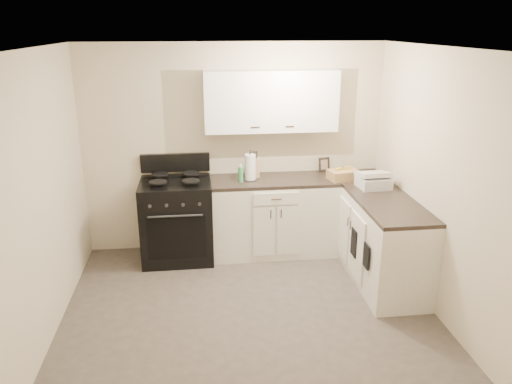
{
  "coord_description": "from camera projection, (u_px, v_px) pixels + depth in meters",
  "views": [
    {
      "loc": [
        -0.45,
        -4.09,
        2.68
      ],
      "look_at": [
        0.15,
        0.85,
        1.01
      ],
      "focal_mm": 35.0,
      "sensor_mm": 36.0,
      "label": 1
    }
  ],
  "objects": [
    {
      "name": "countertop_grill",
      "position": [
        373.0,
        182.0,
        5.6
      ],
      "size": [
        0.36,
        0.33,
        0.12
      ],
      "primitive_type": "cube",
      "rotation": [
        0.0,
        0.0,
        0.07
      ],
      "color": "silver",
      "rests_on": "countertop_right"
    },
    {
      "name": "countertop_back",
      "position": [
        272.0,
        181.0,
        5.92
      ],
      "size": [
        1.55,
        0.6,
        0.04
      ],
      "primitive_type": "cube",
      "color": "black",
      "rests_on": "base_cabinets_back"
    },
    {
      "name": "oven_mitt_far",
      "position": [
        354.0,
        243.0,
        5.31
      ],
      "size": [
        0.02,
        0.17,
        0.3
      ],
      "primitive_type": "cube",
      "color": "black",
      "rests_on": "base_cabinets_right"
    },
    {
      "name": "knife_block",
      "position": [
        254.0,
        168.0,
        5.95
      ],
      "size": [
        0.12,
        0.11,
        0.23
      ],
      "primitive_type": "cube",
      "rotation": [
        0.0,
        0.0,
        0.18
      ],
      "color": "tan",
      "rests_on": "countertop_back"
    },
    {
      "name": "soap_bottle",
      "position": [
        241.0,
        174.0,
        5.8
      ],
      "size": [
        0.07,
        0.07,
        0.18
      ],
      "primitive_type": "cylinder",
      "rotation": [
        0.0,
        0.0,
        0.26
      ],
      "color": "#3C9D57",
      "rests_on": "countertop_back"
    },
    {
      "name": "base_cabinets_right",
      "position": [
        375.0,
        234.0,
        5.58
      ],
      "size": [
        0.6,
        1.9,
        0.9
      ],
      "primitive_type": "cube",
      "color": "white",
      "rests_on": "floor"
    },
    {
      "name": "countertop_right",
      "position": [
        378.0,
        195.0,
        5.43
      ],
      "size": [
        0.6,
        1.9,
        0.04
      ],
      "primitive_type": "cube",
      "color": "black",
      "rests_on": "base_cabinets_right"
    },
    {
      "name": "upper_cabinets",
      "position": [
        271.0,
        101.0,
        5.77
      ],
      "size": [
        1.55,
        0.3,
        0.7
      ],
      "primitive_type": "cube",
      "color": "white",
      "rests_on": "wall_back"
    },
    {
      "name": "wall_front",
      "position": [
        288.0,
        307.0,
        2.66
      ],
      "size": [
        3.6,
        0.0,
        3.6
      ],
      "primitive_type": "plane",
      "rotation": [
        -1.57,
        0.0,
        0.0
      ],
      "color": "beige",
      "rests_on": "ground"
    },
    {
      "name": "wall_right",
      "position": [
        446.0,
        189.0,
        4.56
      ],
      "size": [
        0.0,
        3.6,
        3.6
      ],
      "primitive_type": "plane",
      "rotation": [
        1.57,
        0.0,
        -1.57
      ],
      "color": "beige",
      "rests_on": "ground"
    },
    {
      "name": "paper_towel",
      "position": [
        250.0,
        167.0,
        5.83
      ],
      "size": [
        0.16,
        0.16,
        0.31
      ],
      "primitive_type": "cylinder",
      "rotation": [
        0.0,
        0.0,
        0.27
      ],
      "color": "white",
      "rests_on": "countertop_back"
    },
    {
      "name": "floor",
      "position": [
        251.0,
        321.0,
        4.76
      ],
      "size": [
        3.6,
        3.6,
        0.0
      ],
      "primitive_type": "plane",
      "color": "#473F38",
      "rests_on": "ground"
    },
    {
      "name": "oven_mitt_near",
      "position": [
        366.0,
        256.0,
        4.93
      ],
      "size": [
        0.02,
        0.14,
        0.25
      ],
      "primitive_type": "cube",
      "color": "black",
      "rests_on": "base_cabinets_right"
    },
    {
      "name": "wall_left",
      "position": [
        36.0,
        206.0,
        4.15
      ],
      "size": [
        0.0,
        3.6,
        3.6
      ],
      "primitive_type": "plane",
      "rotation": [
        1.57,
        0.0,
        1.57
      ],
      "color": "beige",
      "rests_on": "ground"
    },
    {
      "name": "wall_back",
      "position": [
        234.0,
        149.0,
        6.05
      ],
      "size": [
        3.6,
        0.0,
        3.6
      ],
      "primitive_type": "plane",
      "rotation": [
        1.57,
        0.0,
        0.0
      ],
      "color": "beige",
      "rests_on": "ground"
    },
    {
      "name": "ceiling",
      "position": [
        250.0,
        49.0,
        3.96
      ],
      "size": [
        3.6,
        3.6,
        0.0
      ],
      "primitive_type": "plane",
      "color": "white",
      "rests_on": "wall_back"
    },
    {
      "name": "picture_frame",
      "position": [
        324.0,
        164.0,
        6.21
      ],
      "size": [
        0.14,
        0.07,
        0.17
      ],
      "primitive_type": "cube",
      "rotation": [
        -0.14,
        0.0,
        0.21
      ],
      "color": "black",
      "rests_on": "countertop_back"
    },
    {
      "name": "stove",
      "position": [
        177.0,
        222.0,
        5.91
      ],
      "size": [
        0.82,
        0.7,
        1.0
      ],
      "primitive_type": "cube",
      "color": "black",
      "rests_on": "floor"
    },
    {
      "name": "wicker_basket",
      "position": [
        343.0,
        175.0,
        5.88
      ],
      "size": [
        0.38,
        0.29,
        0.11
      ],
      "primitive_type": "cube",
      "rotation": [
        0.0,
        0.0,
        0.21
      ],
      "color": "tan",
      "rests_on": "countertop_right"
    },
    {
      "name": "base_cabinets_back",
      "position": [
        272.0,
        217.0,
        6.07
      ],
      "size": [
        1.55,
        0.6,
        0.9
      ],
      "primitive_type": "cube",
      "color": "white",
      "rests_on": "floor"
    }
  ]
}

